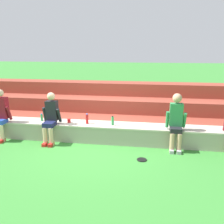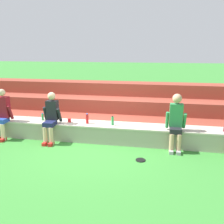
% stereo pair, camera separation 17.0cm
% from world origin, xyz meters
% --- Properties ---
extents(ground_plane, '(80.00, 80.00, 0.00)m').
position_xyz_m(ground_plane, '(0.00, 0.00, 0.00)').
color(ground_plane, '#388433').
extents(stone_seating_wall, '(8.60, 0.63, 0.49)m').
position_xyz_m(stone_seating_wall, '(0.00, 0.29, 0.26)').
color(stone_seating_wall, '#A8A08E').
rests_on(stone_seating_wall, ground).
extents(brick_bleachers, '(11.53, 2.36, 1.31)m').
position_xyz_m(brick_bleachers, '(0.00, 2.17, 0.51)').
color(brick_bleachers, brown).
rests_on(brick_bleachers, ground).
extents(person_far_left, '(0.51, 0.52, 1.40)m').
position_xyz_m(person_far_left, '(-2.60, -0.01, 0.74)').
color(person_far_left, beige).
rests_on(person_far_left, ground).
extents(person_left_of_center, '(0.49, 0.61, 1.35)m').
position_xyz_m(person_left_of_center, '(-1.15, -0.00, 0.71)').
color(person_left_of_center, '#DBAD89').
rests_on(person_left_of_center, ground).
extents(person_center, '(0.50, 0.55, 1.42)m').
position_xyz_m(person_center, '(2.11, 0.03, 0.76)').
color(person_center, tan).
rests_on(person_center, ground).
extents(water_bottle_center_gap, '(0.06, 0.06, 0.20)m').
position_xyz_m(water_bottle_center_gap, '(-1.57, 0.33, 0.58)').
color(water_bottle_center_gap, green).
rests_on(water_bottle_center_gap, stone_seating_wall).
extents(water_bottle_mid_right, '(0.07, 0.07, 0.25)m').
position_xyz_m(water_bottle_mid_right, '(0.48, 0.23, 0.61)').
color(water_bottle_mid_right, green).
rests_on(water_bottle_mid_right, stone_seating_wall).
extents(water_bottle_near_right, '(0.07, 0.07, 0.28)m').
position_xyz_m(water_bottle_near_right, '(-0.22, 0.25, 0.62)').
color(water_bottle_near_right, red).
rests_on(water_bottle_near_right, stone_seating_wall).
extents(plastic_cup_middle, '(0.09, 0.09, 0.10)m').
position_xyz_m(plastic_cup_middle, '(-0.75, 0.28, 0.54)').
color(plastic_cup_middle, red).
rests_on(plastic_cup_middle, stone_seating_wall).
extents(frisbee, '(0.22, 0.22, 0.02)m').
position_xyz_m(frisbee, '(1.32, -0.75, 0.01)').
color(frisbee, black).
rests_on(frisbee, ground).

